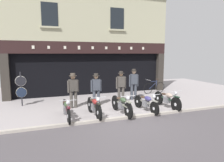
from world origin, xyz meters
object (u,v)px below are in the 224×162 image
at_px(motorcycle_center, 122,104).
at_px(motorcycle_right, 167,99).
at_px(motorcycle_center_right, 146,102).
at_px(shopkeeper_center, 96,88).
at_px(assistant_far_right, 134,83).
at_px(motorcycle_center_left, 94,106).
at_px(motorcycle_left, 66,109).
at_px(salesman_right, 121,85).
at_px(leaning_bicycle, 154,87).
at_px(advert_board_near, 114,64).
at_px(tyre_sign_pole, 21,87).
at_px(salesman_left, 73,89).

xyz_separation_m(motorcycle_center, motorcycle_right, (2.42, 0.16, 0.00)).
distance_m(motorcycle_center, motorcycle_center_right, 1.21).
bearing_deg(shopkeeper_center, assistant_far_right, -165.65).
relative_size(motorcycle_center_left, motorcycle_center, 0.95).
relative_size(motorcycle_left, salesman_right, 1.22).
relative_size(motorcycle_center_right, assistant_far_right, 1.14).
height_order(motorcycle_center, motorcycle_right, motorcycle_right).
relative_size(shopkeeper_center, leaning_bicycle, 0.93).
xyz_separation_m(motorcycle_center_left, advert_board_near, (2.58, 4.58, 1.46)).
bearing_deg(motorcycle_left, advert_board_near, -128.70).
relative_size(motorcycle_left, motorcycle_right, 0.99).
relative_size(motorcycle_left, shopkeeper_center, 1.27).
relative_size(motorcycle_left, tyre_sign_pole, 1.20).
relative_size(motorcycle_center, tyre_sign_pole, 1.22).
xyz_separation_m(motorcycle_left, leaning_bicycle, (6.16, 3.45, -0.04)).
height_order(motorcycle_center, motorcycle_center_right, motorcycle_center).
bearing_deg(tyre_sign_pole, salesman_left, -27.08).
xyz_separation_m(advert_board_near, leaning_bicycle, (2.46, -1.09, -1.51)).
distance_m(motorcycle_center_right, leaning_bicycle, 4.45).
xyz_separation_m(shopkeeper_center, assistant_far_right, (2.36, 0.59, 0.07)).
bearing_deg(leaning_bicycle, motorcycle_right, 148.40).
xyz_separation_m(shopkeeper_center, tyre_sign_pole, (-3.52, 1.16, 0.05)).
bearing_deg(motorcycle_center_right, leaning_bicycle, -129.45).
distance_m(motorcycle_left, leaning_bicycle, 7.06).
height_order(motorcycle_left, leaning_bicycle, leaning_bicycle).
xyz_separation_m(motorcycle_center, motorcycle_center_right, (1.21, 0.02, -0.03)).
relative_size(salesman_left, assistant_far_right, 0.96).
xyz_separation_m(salesman_left, shopkeeper_center, (1.15, 0.05, -0.04)).
distance_m(motorcycle_left, motorcycle_center_left, 1.13).
bearing_deg(tyre_sign_pole, shopkeeper_center, -18.23).
bearing_deg(motorcycle_left, tyre_sign_pole, -55.94).
distance_m(motorcycle_center, tyre_sign_pole, 5.11).
height_order(motorcycle_center, tyre_sign_pole, tyre_sign_pole).
distance_m(assistant_far_right, advert_board_near, 2.52).
xyz_separation_m(salesman_left, assistant_far_right, (3.51, 0.64, 0.03)).
xyz_separation_m(shopkeeper_center, leaning_bicycle, (4.49, 1.82, -0.52)).
relative_size(motorcycle_right, salesman_right, 1.23).
relative_size(salesman_right, advert_board_near, 1.73).
relative_size(motorcycle_right, shopkeeper_center, 1.28).
height_order(motorcycle_center, shopkeeper_center, shopkeeper_center).
relative_size(salesman_right, leaning_bicycle, 0.97).
bearing_deg(salesman_right, shopkeeper_center, 7.13).
distance_m(salesman_left, salesman_right, 2.53).
bearing_deg(tyre_sign_pole, salesman_right, -12.24).
height_order(motorcycle_center_left, shopkeeper_center, shopkeeper_center).
distance_m(motorcycle_center, advert_board_near, 5.10).
xyz_separation_m(motorcycle_left, motorcycle_right, (4.73, 0.01, 0.01)).
bearing_deg(motorcycle_right, shopkeeper_center, -28.57).
relative_size(motorcycle_center, advert_board_near, 2.15).
relative_size(motorcycle_right, salesman_left, 1.23).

